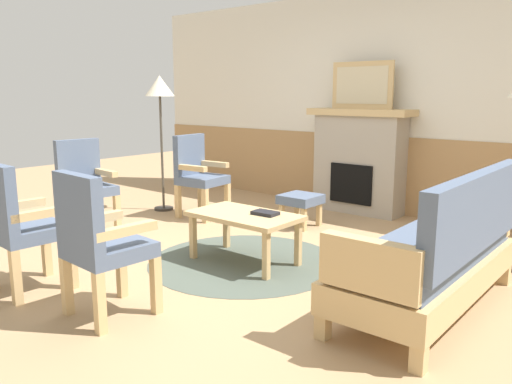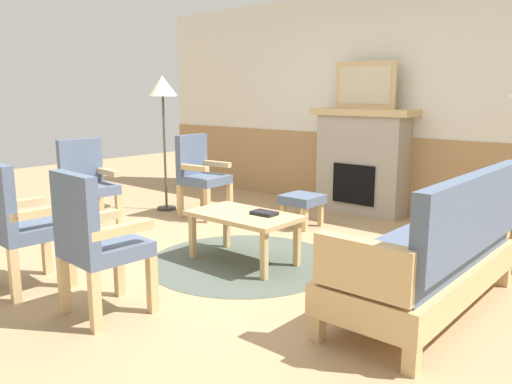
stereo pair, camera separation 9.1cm
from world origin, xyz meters
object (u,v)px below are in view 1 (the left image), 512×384
Objects in this scene: coffee_table at (244,219)px; armchair_front_left at (99,239)px; framed_picture at (362,85)px; couch at (435,254)px; footstool at (301,201)px; floor_lamp_by_chairs at (160,94)px; armchair_by_window_left at (198,172)px; book_on_table at (265,213)px; armchair_front_center at (19,222)px; armchair_near_fireplace at (85,181)px; fireplace at (359,160)px.

armchair_front_left is (0.01, -1.46, 0.15)m from coffee_table.
framed_picture is 0.44× the size of couch.
footstool is 2.20m from floor_lamp_by_chairs.
book_on_table is at bearing -26.59° from armchair_by_window_left.
armchair_front_center is at bearing -99.26° from framed_picture.
framed_picture is at bearing 82.16° from footstool.
book_on_table is at bearing -81.26° from framed_picture.
floor_lamp_by_chairs reaches higher than coffee_table.
armchair_near_fireplace reaches higher than coffee_table.
armchair_near_fireplace is 1.31m from armchair_by_window_left.
framed_picture reaches higher than fireplace.
book_on_table is 2.65m from floor_lamp_by_chairs.
armchair_near_fireplace is 1.75m from armchair_front_center.
coffee_table is 2.56m from floor_lamp_by_chairs.
armchair_near_fireplace is 1.00× the size of armchair_by_window_left.
floor_lamp_by_chairs is (-2.32, 0.82, 1.00)m from book_on_table.
coffee_table is (-1.66, -0.06, -0.01)m from couch.
book_on_table is (0.35, -2.30, -0.20)m from fireplace.
couch is at bearing -12.39° from floor_lamp_by_chairs.
book_on_table is 0.22× the size of armchair_by_window_left.
framed_picture reaches higher than armchair_by_window_left.
armchair_by_window_left is 1.09m from floor_lamp_by_chairs.
coffee_table is at bearing 8.07° from armchair_near_fireplace.
armchair_by_window_left is (-1.23, -0.39, 0.25)m from footstool.
footstool is at bearing -97.84° from framed_picture.
footstool is at bearing 17.57° from armchair_by_window_left.
fireplace is at bearing 80.73° from armchair_front_center.
couch reaches higher than book_on_table.
coffee_table is 2.05m from armchair_near_fireplace.
fireplace is 1.99m from armchair_by_window_left.
couch is 1.07× the size of floor_lamp_by_chairs.
armchair_by_window_left is at bearing 148.80° from coffee_table.
armchair_near_fireplace is 1.00× the size of armchair_front_center.
armchair_by_window_left is (0.46, 1.23, 0.00)m from armchair_near_fireplace.
footstool is (-0.50, 1.25, -0.17)m from book_on_table.
framed_picture reaches higher than armchair_near_fireplace.
armchair_front_left reaches higher than coffee_table.
armchair_by_window_left is at bearing 123.22° from armchair_front_left.
footstool is at bearing 97.00° from armchair_front_left.
coffee_table is (0.18, -2.38, -1.17)m from framed_picture.
armchair_by_window_left is at bearing 69.28° from armchair_near_fireplace.
coffee_table reaches higher than footstool.
armchair_front_left is (-0.16, -1.53, 0.08)m from book_on_table.
footstool is at bearing 147.36° from couch.
couch is 8.23× the size of book_on_table.
fireplace reaches higher than coffee_table.
framed_picture is at bearing 55.42° from armchair_near_fireplace.
floor_lamp_by_chairs is at bearing -175.38° from armchair_by_window_left.
coffee_table is 1.78m from armchair_front_center.
framed_picture is 0.82× the size of armchair_front_left.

